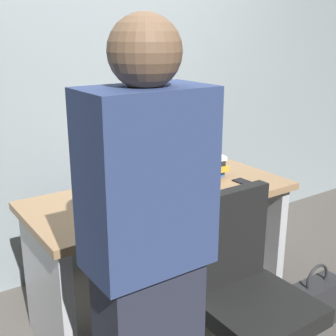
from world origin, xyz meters
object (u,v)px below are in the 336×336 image
(monitor, at_px, (141,139))
(handbag, at_px, (314,303))
(desk, at_px, (163,230))
(keyboard, at_px, (166,194))
(book_stack, at_px, (209,166))
(cell_phone, at_px, (245,182))
(mouse, at_px, (206,182))
(person_at_desk, at_px, (148,266))
(office_chair, at_px, (247,309))
(cup_near_keyboard, at_px, (94,209))

(monitor, xyz_separation_m, handbag, (0.63, -0.80, -0.86))
(desk, bearing_deg, monitor, 92.63)
(desk, xyz_separation_m, keyboard, (-0.02, -0.06, 0.24))
(book_stack, relative_size, cell_phone, 1.40)
(desk, distance_m, mouse, 0.36)
(person_at_desk, height_order, book_stack, person_at_desk)
(cell_phone, bearing_deg, office_chair, -132.95)
(book_stack, distance_m, cell_phone, 0.24)
(person_at_desk, xyz_separation_m, mouse, (0.84, 0.73, -0.08))
(keyboard, relative_size, cell_phone, 2.99)
(mouse, bearing_deg, desk, 170.45)
(handbag, bearing_deg, book_stack, 109.66)
(monitor, distance_m, book_stack, 0.45)
(person_at_desk, height_order, handbag, person_at_desk)
(mouse, relative_size, cell_phone, 0.69)
(cup_near_keyboard, bearing_deg, handbag, -24.38)
(cup_near_keyboard, bearing_deg, desk, 13.21)
(mouse, bearing_deg, office_chair, -114.39)
(monitor, height_order, cell_phone, monitor)
(cell_phone, height_order, handbag, cell_phone)
(cup_near_keyboard, bearing_deg, person_at_desk, -99.87)
(desk, relative_size, office_chair, 1.58)
(cup_near_keyboard, distance_m, cell_phone, 0.94)
(mouse, bearing_deg, cell_phone, -25.73)
(monitor, relative_size, cell_phone, 3.75)
(book_stack, bearing_deg, cell_phone, -66.21)
(cell_phone, bearing_deg, keyboard, 169.58)
(keyboard, xyz_separation_m, cup_near_keyboard, (-0.44, -0.04, 0.03))
(person_at_desk, bearing_deg, mouse, 40.91)
(handbag, bearing_deg, cell_phone, 107.60)
(keyboard, bearing_deg, handbag, -39.07)
(keyboard, bearing_deg, mouse, 4.55)
(cell_phone, xyz_separation_m, handbag, (0.14, -0.45, -0.61))
(desk, relative_size, keyboard, 3.45)
(cup_near_keyboard, bearing_deg, cell_phone, -2.28)
(mouse, bearing_deg, monitor, 138.07)
(desk, distance_m, handbag, 0.94)
(monitor, xyz_separation_m, mouse, (0.28, -0.25, -0.24))
(monitor, xyz_separation_m, cup_near_keyboard, (-0.45, -0.31, -0.21))
(cup_near_keyboard, bearing_deg, book_stack, 12.04)
(monitor, bearing_deg, book_stack, -18.75)
(monitor, bearing_deg, cell_phone, -35.73)
(cell_phone, bearing_deg, handbag, -73.54)
(monitor, xyz_separation_m, cell_phone, (0.48, -0.35, -0.25))
(mouse, xyz_separation_m, handbag, (0.35, -0.55, -0.63))
(handbag, bearing_deg, cup_near_keyboard, 155.62)
(office_chair, height_order, cell_phone, office_chair)
(person_at_desk, relative_size, handbag, 4.34)
(desk, bearing_deg, person_at_desk, -126.61)
(person_at_desk, xyz_separation_m, cup_near_keyboard, (0.12, 0.67, -0.05))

